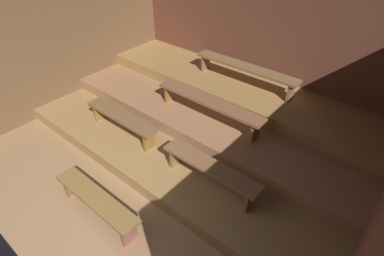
# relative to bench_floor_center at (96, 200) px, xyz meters

# --- Properties ---
(ground) EXTENTS (6.83, 5.64, 0.08)m
(ground) POSITION_rel_bench_floor_center_xyz_m (-0.01, 1.75, -0.35)
(ground) COLOR #9C734E
(wall_back) EXTENTS (6.83, 0.06, 2.62)m
(wall_back) POSITION_rel_bench_floor_center_xyz_m (-0.01, 4.20, 1.00)
(wall_back) COLOR brown
(wall_back) RESTS_ON ground
(wall_left) EXTENTS (0.06, 5.64, 2.62)m
(wall_left) POSITION_rel_bench_floor_center_xyz_m (-3.06, 1.75, 1.00)
(wall_left) COLOR brown
(wall_left) RESTS_ON ground
(platform_lower) EXTENTS (6.03, 3.54, 0.23)m
(platform_lower) POSITION_rel_bench_floor_center_xyz_m (-0.01, 2.40, -0.20)
(platform_lower) COLOR #9E7645
(platform_lower) RESTS_ON ground
(platform_middle) EXTENTS (6.03, 2.39, 0.23)m
(platform_middle) POSITION_rel_bench_floor_center_xyz_m (-0.01, 2.98, 0.03)
(platform_middle) COLOR #A26F4B
(platform_middle) RESTS_ON platform_lower
(platform_upper) EXTENTS (6.03, 1.34, 0.23)m
(platform_upper) POSITION_rel_bench_floor_center_xyz_m (-0.01, 3.50, 0.26)
(platform_upper) COLOR #A37944
(platform_upper) RESTS_ON platform_middle
(bench_floor_center) EXTENTS (1.55, 0.30, 0.39)m
(bench_floor_center) POSITION_rel_bench_floor_center_xyz_m (0.00, 0.00, 0.00)
(bench_floor_center) COLOR brown
(bench_floor_center) RESTS_ON ground
(bench_lower_left) EXTENTS (1.61, 0.30, 0.39)m
(bench_lower_left) POSITION_rel_bench_floor_center_xyz_m (-1.00, 1.32, 0.23)
(bench_lower_left) COLOR brown
(bench_lower_left) RESTS_ON platform_lower
(bench_lower_right) EXTENTS (1.61, 0.30, 0.39)m
(bench_lower_right) POSITION_rel_bench_floor_center_xyz_m (0.98, 1.32, 0.23)
(bench_lower_right) COLOR brown
(bench_lower_right) RESTS_ON platform_lower
(bench_middle_center) EXTENTS (2.16, 0.30, 0.39)m
(bench_middle_center) POSITION_rel_bench_floor_center_xyz_m (0.11, 2.42, 0.47)
(bench_middle_center) COLOR brown
(bench_middle_center) RESTS_ON platform_middle
(bench_upper_center) EXTENTS (2.22, 0.30, 0.39)m
(bench_upper_center) POSITION_rel_bench_floor_center_xyz_m (0.11, 3.59, 0.70)
(bench_upper_center) COLOR brown
(bench_upper_center) RESTS_ON platform_upper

